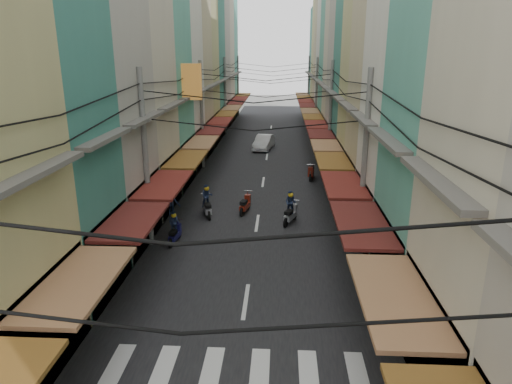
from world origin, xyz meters
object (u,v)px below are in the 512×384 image
(white_car, at_px, (264,149))
(market_umbrella, at_px, (442,299))
(bicycle, at_px, (371,249))
(traffic_sign, at_px, (413,277))

(white_car, relative_size, market_umbrella, 1.79)
(white_car, height_order, market_umbrella, market_umbrella)
(white_car, xyz_separation_m, bicycle, (5.89, -22.14, 0.00))
(traffic_sign, bearing_deg, bicycle, 88.54)
(market_umbrella, relative_size, traffic_sign, 0.87)
(bicycle, distance_m, market_umbrella, 8.75)
(market_umbrella, bearing_deg, bicycle, 91.42)
(bicycle, xyz_separation_m, market_umbrella, (0.21, -8.43, 2.32))
(traffic_sign, bearing_deg, market_umbrella, -74.94)
(white_car, relative_size, bicycle, 2.76)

